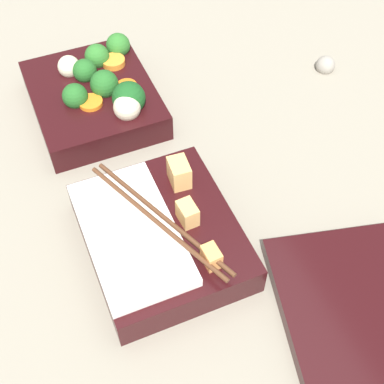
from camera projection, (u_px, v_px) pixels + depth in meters
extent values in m
plane|color=gray|center=(126.00, 178.00, 0.65)|extent=(3.00, 3.00, 0.00)
cube|color=black|center=(93.00, 100.00, 0.71)|extent=(0.19, 0.15, 0.04)
sphere|color=#236023|center=(87.00, 70.00, 0.70)|extent=(0.03, 0.03, 0.03)
sphere|color=#19511E|center=(129.00, 98.00, 0.67)|extent=(0.04, 0.04, 0.04)
sphere|color=#2D7028|center=(97.00, 56.00, 0.72)|extent=(0.03, 0.03, 0.03)
sphere|color=#236023|center=(75.00, 96.00, 0.67)|extent=(0.03, 0.03, 0.03)
sphere|color=#2D7028|center=(118.00, 45.00, 0.74)|extent=(0.03, 0.03, 0.03)
sphere|color=#236023|center=(104.00, 84.00, 0.68)|extent=(0.04, 0.04, 0.04)
cylinder|color=orange|center=(114.00, 62.00, 0.72)|extent=(0.04, 0.04, 0.01)
cylinder|color=orange|center=(127.00, 87.00, 0.69)|extent=(0.03, 0.03, 0.01)
cylinder|color=orange|center=(91.00, 102.00, 0.67)|extent=(0.03, 0.03, 0.01)
sphere|color=beige|center=(69.00, 67.00, 0.71)|extent=(0.03, 0.03, 0.03)
sphere|color=beige|center=(127.00, 107.00, 0.66)|extent=(0.03, 0.03, 0.03)
cube|color=black|center=(161.00, 236.00, 0.57)|extent=(0.19, 0.15, 0.04)
cube|color=white|center=(131.00, 233.00, 0.54)|extent=(0.16, 0.09, 0.01)
cube|color=#EAB266|center=(179.00, 173.00, 0.58)|extent=(0.03, 0.02, 0.03)
cube|color=#EAB266|center=(188.00, 213.00, 0.55)|extent=(0.03, 0.02, 0.02)
cube|color=#F4A356|center=(211.00, 257.00, 0.52)|extent=(0.02, 0.02, 0.02)
sphere|color=#4C1E4C|center=(211.00, 250.00, 0.53)|extent=(0.01, 0.01, 0.01)
cylinder|color=#56331E|center=(157.00, 220.00, 0.54)|extent=(0.19, 0.08, 0.01)
cylinder|color=#56331E|center=(162.00, 216.00, 0.55)|extent=(0.19, 0.08, 0.01)
cube|color=black|center=(358.00, 310.00, 0.53)|extent=(0.21, 0.19, 0.02)
sphere|color=gray|center=(325.00, 65.00, 0.77)|extent=(0.03, 0.03, 0.03)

